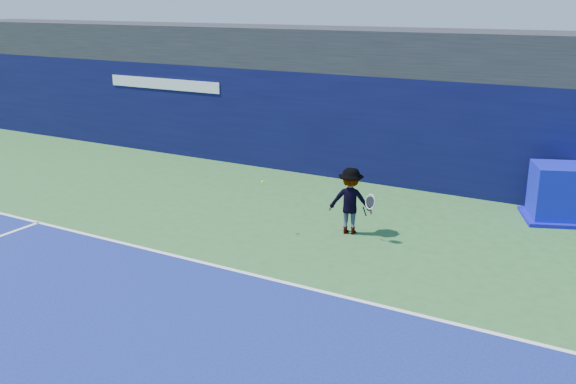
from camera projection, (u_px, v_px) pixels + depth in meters
name	position (u px, v px, depth m)	size (l,w,h in m)	color
ground	(99.00, 331.00, 10.11)	(80.00, 80.00, 0.00)	#2E652D
baseline	(212.00, 265.00, 12.60)	(24.00, 0.10, 0.01)	white
stadium_band	(382.00, 50.00, 18.63)	(36.00, 3.00, 1.20)	black
back_wall_assembly	(365.00, 127.00, 18.40)	(36.00, 1.03, 3.00)	#090A33
equipment_cart	(556.00, 195.00, 15.06)	(1.80, 1.80, 1.33)	#0D10BC
tennis_player	(350.00, 201.00, 14.15)	(1.27, 0.79, 1.50)	silver
tennis_ball	(263.00, 182.00, 13.98)	(0.07, 0.07, 0.07)	#BCD617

